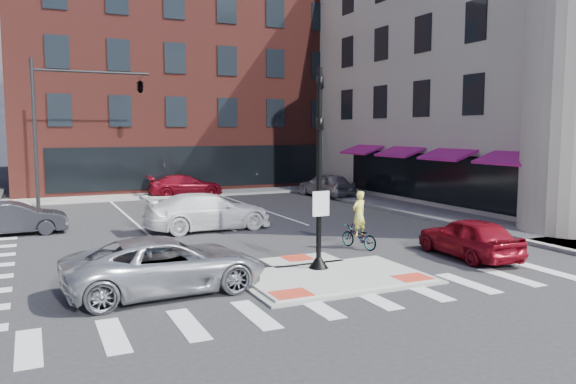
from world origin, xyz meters
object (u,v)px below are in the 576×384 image
silver_suv (167,265)px  white_pickup (208,212)px  bg_car_dark (14,218)px  cyclist (359,229)px  bg_car_silver (326,185)px  bg_car_red (185,185)px  red_sedan (469,237)px

silver_suv → white_pickup: white_pickup is taller
bg_car_dark → cyclist: (11.41, -8.20, 0.03)m
bg_car_silver → bg_car_red: bearing=-33.0°
red_sedan → bg_car_dark: (-14.00, 11.00, -0.01)m
white_pickup → cyclist: size_ratio=2.61×
bg_car_silver → cyclist: size_ratio=2.17×
bg_car_silver → red_sedan: bearing=71.1°
red_sedan → white_pickup: size_ratio=0.74×
cyclist → red_sedan: bearing=117.2°
red_sedan → bg_car_dark: bearing=-34.4°
silver_suv → bg_car_silver: 22.22m
bg_car_dark → white_pickup: bearing=-105.1°
white_pickup → bg_car_red: size_ratio=1.14×
red_sedan → bg_car_dark: size_ratio=0.98×
bg_car_silver → cyclist: 15.95m
bg_car_silver → cyclist: (-6.59, -14.53, -0.07)m
silver_suv → cyclist: 8.00m
silver_suv → bg_car_dark: (-3.85, 10.80, -0.06)m
cyclist → white_pickup: bearing=-72.9°
bg_car_dark → cyclist: bearing=-124.6°
bg_car_red → cyclist: 18.77m
red_sedan → bg_car_red: bg_car_red is taller
cyclist → bg_car_silver: bearing=-130.0°
silver_suv → white_pickup: bearing=-26.5°
bg_car_silver → bg_car_red: (-8.15, 4.17, -0.08)m
red_sedan → white_pickup: white_pickup is taller
bg_car_dark → bg_car_red: bg_car_red is taller
bg_car_red → cyclist: cyclist is taller
bg_car_dark → cyclist: size_ratio=1.97×
bg_car_silver → white_pickup: bearing=33.3°
red_sedan → bg_car_red: 21.90m
white_pickup → bg_car_dark: white_pickup is taller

